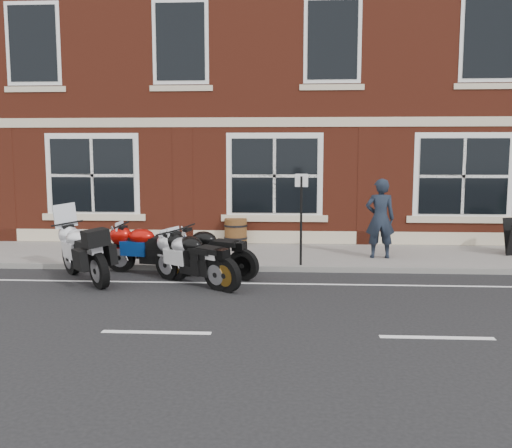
# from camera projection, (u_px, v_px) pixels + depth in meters

# --- Properties ---
(ground) EXTENTS (80.00, 80.00, 0.00)m
(ground) POSITION_uv_depth(u_px,v_px,m) (192.00, 285.00, 11.22)
(ground) COLOR black
(ground) RESTS_ON ground
(sidewalk) EXTENTS (30.00, 3.00, 0.12)m
(sidewalk) POSITION_uv_depth(u_px,v_px,m) (212.00, 255.00, 14.19)
(sidewalk) COLOR slate
(sidewalk) RESTS_ON ground
(kerb) EXTENTS (30.00, 0.16, 0.12)m
(kerb) POSITION_uv_depth(u_px,v_px,m) (203.00, 268.00, 12.62)
(kerb) COLOR slate
(kerb) RESTS_ON ground
(pub_building) EXTENTS (24.00, 12.00, 12.00)m
(pub_building) POSITION_uv_depth(u_px,v_px,m) (238.00, 59.00, 20.88)
(pub_building) COLOR maroon
(pub_building) RESTS_ON ground
(moto_touring_silver) EXTENTS (1.60, 1.88, 1.53)m
(moto_touring_silver) POSITION_uv_depth(u_px,v_px,m) (84.00, 250.00, 11.57)
(moto_touring_silver) COLOR black
(moto_touring_silver) RESTS_ON ground
(moto_sport_red) EXTENTS (2.16, 0.63, 0.98)m
(moto_sport_red) POSITION_uv_depth(u_px,v_px,m) (151.00, 248.00, 12.22)
(moto_sport_red) COLOR black
(moto_sport_red) RESTS_ON ground
(moto_sport_black) EXTENTS (1.75, 1.48, 0.97)m
(moto_sport_black) POSITION_uv_depth(u_px,v_px,m) (199.00, 257.00, 11.13)
(moto_sport_black) COLOR black
(moto_sport_black) RESTS_ON ground
(moto_sport_silver) EXTENTS (1.72, 1.37, 0.93)m
(moto_sport_silver) POSITION_uv_depth(u_px,v_px,m) (191.00, 258.00, 11.23)
(moto_sport_silver) COLOR black
(moto_sport_silver) RESTS_ON ground
(moto_naked_black) EXTENTS (1.96, 1.08, 0.96)m
(moto_naked_black) POSITION_uv_depth(u_px,v_px,m) (213.00, 250.00, 11.96)
(moto_naked_black) COLOR black
(moto_naked_black) RESTS_ON ground
(pedestrian_left) EXTENTS (0.69, 0.45, 1.87)m
(pedestrian_left) POSITION_uv_depth(u_px,v_px,m) (380.00, 218.00, 13.37)
(pedestrian_left) COLOR black
(pedestrian_left) RESTS_ON sidewalk
(barrel_planter) EXTENTS (0.63, 0.63, 0.70)m
(barrel_planter) POSITION_uv_depth(u_px,v_px,m) (236.00, 232.00, 15.40)
(barrel_planter) COLOR #432112
(barrel_planter) RESTS_ON sidewalk
(parking_sign) EXTENTS (0.28, 0.07, 2.01)m
(parking_sign) POSITION_uv_depth(u_px,v_px,m) (301.00, 213.00, 12.47)
(parking_sign) COLOR black
(parking_sign) RESTS_ON sidewalk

